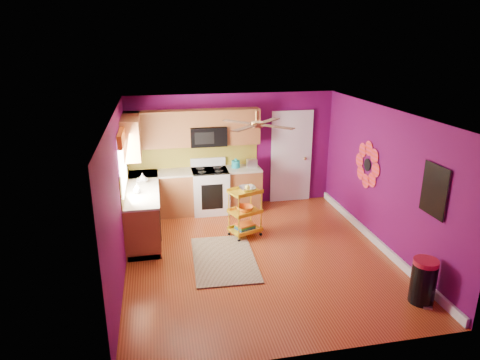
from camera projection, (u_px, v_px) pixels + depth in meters
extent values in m
plane|color=maroon|center=(258.00, 256.00, 7.46)|extent=(5.00, 5.00, 0.00)
cube|color=#5D0A4D|center=(232.00, 151.00, 9.39)|extent=(4.50, 0.04, 2.50)
cube|color=#5D0A4D|center=(313.00, 262.00, 4.74)|extent=(4.50, 0.04, 2.50)
cube|color=#5D0A4D|center=(119.00, 198.00, 6.65)|extent=(0.04, 5.00, 2.50)
cube|color=#5D0A4D|center=(384.00, 180.00, 7.48)|extent=(0.04, 5.00, 2.50)
cube|color=silver|center=(260.00, 113.00, 6.67)|extent=(4.50, 5.00, 0.04)
cube|color=white|center=(376.00, 241.00, 7.85)|extent=(0.05, 4.90, 0.14)
cube|color=brown|center=(143.00, 211.00, 8.21)|extent=(0.60, 2.30, 0.90)
cube|color=brown|center=(196.00, 192.00, 9.21)|extent=(2.80, 0.60, 0.90)
cube|color=beige|center=(142.00, 188.00, 8.06)|extent=(0.63, 2.30, 0.04)
cube|color=beige|center=(195.00, 171.00, 9.06)|extent=(2.80, 0.63, 0.04)
cube|color=black|center=(145.00, 230.00, 8.34)|extent=(0.54, 2.30, 0.10)
cube|color=black|center=(197.00, 209.00, 9.33)|extent=(2.80, 0.54, 0.10)
cube|color=white|center=(210.00, 191.00, 9.23)|extent=(0.76, 0.66, 0.92)
cube|color=black|center=(210.00, 171.00, 9.08)|extent=(0.76, 0.62, 0.03)
cube|color=white|center=(208.00, 162.00, 9.31)|extent=(0.76, 0.06, 0.18)
cube|color=black|center=(212.00, 197.00, 8.93)|extent=(0.45, 0.02, 0.55)
cube|color=brown|center=(157.00, 129.00, 8.76)|extent=(1.32, 0.33, 0.75)
cube|color=brown|center=(242.00, 126.00, 9.09)|extent=(0.72, 0.33, 0.75)
cube|color=brown|center=(207.00, 118.00, 8.89)|extent=(0.76, 0.33, 0.34)
cube|color=brown|center=(132.00, 136.00, 8.22)|extent=(0.33, 1.30, 0.75)
cube|color=black|center=(208.00, 136.00, 8.97)|extent=(0.76, 0.38, 0.40)
cube|color=brown|center=(194.00, 155.00, 9.24)|extent=(2.80, 0.01, 0.51)
cube|color=brown|center=(125.00, 175.00, 7.92)|extent=(0.01, 2.30, 0.51)
cube|color=white|center=(123.00, 161.00, 7.53)|extent=(0.03, 1.20, 1.00)
cube|color=#CA5912|center=(122.00, 135.00, 7.39)|extent=(0.08, 1.35, 0.22)
cube|color=white|center=(291.00, 158.00, 9.69)|extent=(0.85, 0.04, 2.05)
cube|color=white|center=(291.00, 158.00, 9.67)|extent=(0.95, 0.02, 2.15)
sphere|color=#BF8C3F|center=(305.00, 159.00, 9.70)|extent=(0.07, 0.07, 0.07)
cylinder|color=black|center=(367.00, 165.00, 8.00)|extent=(0.01, 0.24, 0.24)
cube|color=#1C95B7|center=(435.00, 190.00, 6.08)|extent=(0.03, 0.52, 0.72)
cube|color=black|center=(434.00, 190.00, 6.08)|extent=(0.01, 0.56, 0.76)
cylinder|color=#BF8C3F|center=(257.00, 116.00, 6.88)|extent=(0.06, 0.06, 0.16)
cylinder|color=#BF8C3F|center=(257.00, 124.00, 6.92)|extent=(0.20, 0.20, 0.08)
cube|color=#4C2D19|center=(269.00, 121.00, 7.22)|extent=(0.47, 0.47, 0.01)
cube|color=#4C2D19|center=(238.00, 122.00, 7.12)|extent=(0.47, 0.47, 0.01)
cube|color=#4C2D19|center=(244.00, 128.00, 6.62)|extent=(0.47, 0.47, 0.01)
cube|color=#4C2D19|center=(278.00, 127.00, 6.72)|extent=(0.47, 0.47, 0.01)
cube|color=#322010|center=(224.00, 259.00, 7.32)|extent=(1.11, 1.74, 0.02)
cylinder|color=yellow|center=(239.00, 219.00, 7.80)|extent=(0.02, 0.02, 0.87)
cylinder|color=yellow|center=(261.00, 213.00, 8.06)|extent=(0.02, 0.02, 0.87)
cylinder|color=yellow|center=(229.00, 212.00, 8.08)|extent=(0.02, 0.02, 0.87)
cylinder|color=yellow|center=(251.00, 207.00, 8.34)|extent=(0.02, 0.02, 0.87)
sphere|color=black|center=(239.00, 241.00, 7.94)|extent=(0.06, 0.06, 0.06)
sphere|color=black|center=(261.00, 234.00, 8.20)|extent=(0.06, 0.06, 0.06)
sphere|color=black|center=(229.00, 234.00, 8.22)|extent=(0.06, 0.06, 0.06)
sphere|color=black|center=(251.00, 228.00, 8.48)|extent=(0.06, 0.06, 0.06)
cube|color=yellow|center=(245.00, 192.00, 7.94)|extent=(0.67, 0.59, 0.03)
cube|color=yellow|center=(245.00, 212.00, 8.07)|extent=(0.67, 0.59, 0.03)
cube|color=yellow|center=(245.00, 230.00, 8.18)|extent=(0.67, 0.59, 0.03)
imported|color=beige|center=(247.00, 189.00, 7.95)|extent=(0.40, 0.40, 0.08)
sphere|color=yellow|center=(247.00, 188.00, 7.94)|extent=(0.10, 0.10, 0.10)
imported|color=#CA5912|center=(245.00, 209.00, 8.05)|extent=(0.41, 0.41, 0.10)
cube|color=navy|center=(245.00, 228.00, 8.17)|extent=(0.39, 0.35, 0.04)
cube|color=#267233|center=(245.00, 226.00, 8.16)|extent=(0.39, 0.35, 0.04)
cube|color=#CA5912|center=(245.00, 224.00, 8.15)|extent=(0.39, 0.35, 0.03)
cylinder|color=black|center=(423.00, 283.00, 6.07)|extent=(0.46, 0.46, 0.60)
cylinder|color=#AB182B|center=(426.00, 262.00, 5.97)|extent=(0.35, 0.35, 0.07)
cube|color=beige|center=(428.00, 308.00, 6.00)|extent=(0.13, 0.10, 0.03)
cylinder|color=teal|center=(236.00, 164.00, 9.22)|extent=(0.18, 0.18, 0.16)
sphere|color=teal|center=(236.00, 160.00, 9.19)|extent=(0.06, 0.06, 0.06)
cube|color=beige|center=(252.00, 163.00, 9.25)|extent=(0.22, 0.15, 0.18)
imported|color=#EA3F72|center=(137.00, 188.00, 7.73)|extent=(0.08, 0.09, 0.19)
imported|color=white|center=(142.00, 177.00, 8.34)|extent=(0.13, 0.13, 0.17)
imported|color=white|center=(142.00, 181.00, 8.32)|extent=(0.23, 0.23, 0.06)
imported|color=white|center=(137.00, 191.00, 7.70)|extent=(0.12, 0.12, 0.10)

